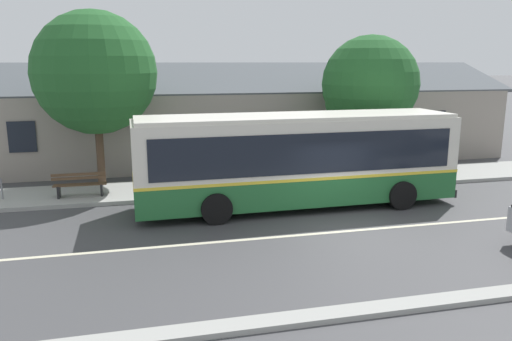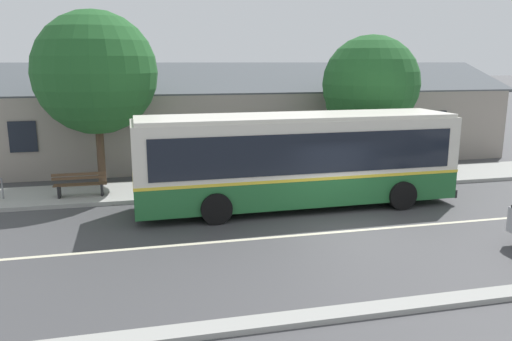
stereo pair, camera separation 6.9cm
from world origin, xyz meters
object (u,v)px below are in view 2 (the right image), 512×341
at_px(bench_down_street, 182,178).
at_px(street_tree_secondary, 95,73).
at_px(bench_by_building, 80,185).
at_px(street_tree_primary, 368,88).
at_px(transit_bus, 297,158).

bearing_deg(bench_down_street, street_tree_secondary, 151.80).
distance_m(bench_by_building, street_tree_secondary, 4.49).
xyz_separation_m(bench_down_street, street_tree_primary, (8.35, 1.46, 3.28)).
relative_size(bench_down_street, street_tree_secondary, 0.26).
xyz_separation_m(transit_bus, bench_by_building, (-7.47, 2.55, -1.16)).
relative_size(bench_by_building, street_tree_primary, 0.30).
xyz_separation_m(bench_down_street, street_tree_secondary, (-3.08, 1.65, 4.00)).
xyz_separation_m(bench_by_building, street_tree_primary, (12.08, 1.74, 3.28)).
distance_m(transit_bus, street_tree_secondary, 8.64).
height_order(transit_bus, street_tree_primary, street_tree_primary).
bearing_deg(transit_bus, street_tree_secondary, 146.64).
bearing_deg(bench_down_street, street_tree_primary, 9.89).
bearing_deg(street_tree_secondary, bench_down_street, -28.20).
bearing_deg(bench_by_building, street_tree_primary, 8.22).
relative_size(transit_bus, street_tree_primary, 1.82).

